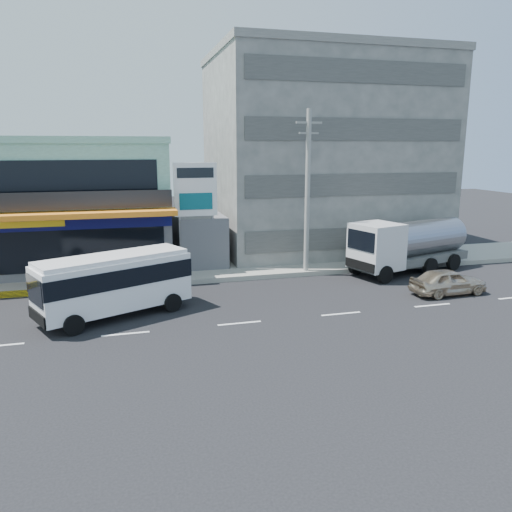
{
  "coord_description": "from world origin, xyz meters",
  "views": [
    {
      "loc": [
        -4.87,
        -20.84,
        7.84
      ],
      "look_at": [
        1.83,
        3.87,
        2.2
      ],
      "focal_mm": 35.0,
      "sensor_mm": 36.0,
      "label": 1
    }
  ],
  "objects_px": {
    "satellite_dish": "(200,214)",
    "billboard": "(196,196)",
    "shop_building": "(72,206)",
    "tanker_truck": "(406,245)",
    "concrete_building": "(322,158)",
    "utility_pole_near": "(307,192)",
    "minibus": "(114,280)",
    "sedan": "(448,281)"
  },
  "relations": [
    {
      "from": "billboard",
      "to": "minibus",
      "type": "bearing_deg",
      "value": -125.97
    },
    {
      "from": "shop_building",
      "to": "tanker_truck",
      "type": "distance_m",
      "value": 21.81
    },
    {
      "from": "concrete_building",
      "to": "utility_pole_near",
      "type": "distance_m",
      "value": 8.79
    },
    {
      "from": "billboard",
      "to": "tanker_truck",
      "type": "xyz_separation_m",
      "value": [
        12.84,
        -2.8,
        -3.14
      ]
    },
    {
      "from": "shop_building",
      "to": "satellite_dish",
      "type": "relative_size",
      "value": 8.27
    },
    {
      "from": "sedan",
      "to": "minibus",
      "type": "bearing_deg",
      "value": 84.66
    },
    {
      "from": "utility_pole_near",
      "to": "sedan",
      "type": "relative_size",
      "value": 2.39
    },
    {
      "from": "concrete_building",
      "to": "utility_pole_near",
      "type": "relative_size",
      "value": 1.6
    },
    {
      "from": "tanker_truck",
      "to": "billboard",
      "type": "bearing_deg",
      "value": 167.69
    },
    {
      "from": "satellite_dish",
      "to": "utility_pole_near",
      "type": "height_order",
      "value": "utility_pole_near"
    },
    {
      "from": "minibus",
      "to": "tanker_truck",
      "type": "bearing_deg",
      "value": 12.5
    },
    {
      "from": "utility_pole_near",
      "to": "minibus",
      "type": "xyz_separation_m",
      "value": [
        -11.39,
        -4.93,
        -3.39
      ]
    },
    {
      "from": "satellite_dish",
      "to": "billboard",
      "type": "relative_size",
      "value": 0.22
    },
    {
      "from": "utility_pole_near",
      "to": "sedan",
      "type": "bearing_deg",
      "value": -44.83
    },
    {
      "from": "billboard",
      "to": "utility_pole_near",
      "type": "height_order",
      "value": "utility_pole_near"
    },
    {
      "from": "shop_building",
      "to": "tanker_truck",
      "type": "relative_size",
      "value": 1.41
    },
    {
      "from": "billboard",
      "to": "concrete_building",
      "type": "bearing_deg",
      "value": 28.92
    },
    {
      "from": "shop_building",
      "to": "satellite_dish",
      "type": "height_order",
      "value": "shop_building"
    },
    {
      "from": "concrete_building",
      "to": "billboard",
      "type": "relative_size",
      "value": 2.32
    },
    {
      "from": "shop_building",
      "to": "billboard",
      "type": "bearing_deg",
      "value": -32.32
    },
    {
      "from": "minibus",
      "to": "sedan",
      "type": "height_order",
      "value": "minibus"
    },
    {
      "from": "sedan",
      "to": "satellite_dish",
      "type": "bearing_deg",
      "value": 49.34
    },
    {
      "from": "utility_pole_near",
      "to": "tanker_truck",
      "type": "distance_m",
      "value": 7.24
    },
    {
      "from": "utility_pole_near",
      "to": "sedan",
      "type": "distance_m",
      "value": 9.47
    },
    {
      "from": "satellite_dish",
      "to": "utility_pole_near",
      "type": "relative_size",
      "value": 0.15
    },
    {
      "from": "concrete_building",
      "to": "minibus",
      "type": "xyz_separation_m",
      "value": [
        -15.39,
        -12.53,
        -5.24
      ]
    },
    {
      "from": "billboard",
      "to": "satellite_dish",
      "type": "bearing_deg",
      "value": 74.48
    },
    {
      "from": "concrete_building",
      "to": "minibus",
      "type": "bearing_deg",
      "value": -140.84
    },
    {
      "from": "shop_building",
      "to": "satellite_dish",
      "type": "bearing_deg",
      "value": -20.21
    },
    {
      "from": "satellite_dish",
      "to": "sedan",
      "type": "relative_size",
      "value": 0.36
    },
    {
      "from": "billboard",
      "to": "utility_pole_near",
      "type": "distance_m",
      "value": 6.75
    },
    {
      "from": "tanker_truck",
      "to": "shop_building",
      "type": "bearing_deg",
      "value": 159.64
    },
    {
      "from": "shop_building",
      "to": "utility_pole_near",
      "type": "relative_size",
      "value": 1.24
    },
    {
      "from": "utility_pole_near",
      "to": "satellite_dish",
      "type": "bearing_deg",
      "value": 149.04
    },
    {
      "from": "minibus",
      "to": "satellite_dish",
      "type": "bearing_deg",
      "value": 57.74
    },
    {
      "from": "billboard",
      "to": "sedan",
      "type": "height_order",
      "value": "billboard"
    },
    {
      "from": "shop_building",
      "to": "sedan",
      "type": "xyz_separation_m",
      "value": [
        19.94,
        -12.45,
        -3.29
      ]
    },
    {
      "from": "utility_pole_near",
      "to": "tanker_truck",
      "type": "bearing_deg",
      "value": -8.98
    },
    {
      "from": "satellite_dish",
      "to": "billboard",
      "type": "xyz_separation_m",
      "value": [
        -0.5,
        -1.8,
        1.35
      ]
    },
    {
      "from": "shop_building",
      "to": "billboard",
      "type": "distance_m",
      "value": 8.92
    },
    {
      "from": "tanker_truck",
      "to": "sedan",
      "type": "bearing_deg",
      "value": -94.69
    },
    {
      "from": "satellite_dish",
      "to": "billboard",
      "type": "bearing_deg",
      "value": -105.52
    }
  ]
}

